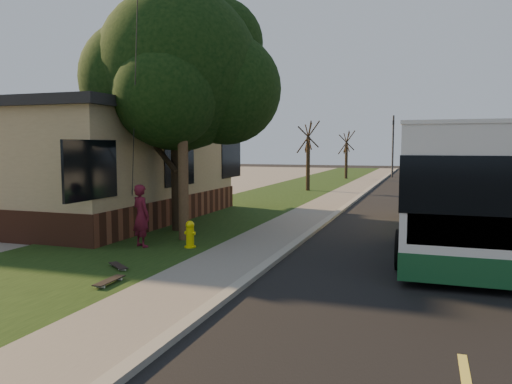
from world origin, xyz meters
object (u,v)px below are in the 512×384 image
transit_bus (454,181)px  skateboarder (141,216)px  bare_tree_far (346,155)px  skateboard_spare (118,266)px  utility_pole (182,83)px  traffic_signal (393,142)px  distant_car (432,176)px  leafy_tree (181,74)px  bare_tree_near (308,157)px  skateboard_main (109,281)px  dumpster (168,193)px  fire_hydrant (190,234)px

transit_bus → skateboarder: bearing=-151.5°
bare_tree_far → skateboard_spare: (-0.11, -32.62, -1.88)m
utility_pole → traffic_signal: utility_pole is taller
utility_pole → distant_car: utility_pole is taller
leafy_tree → bare_tree_far: size_ratio=1.94×
skateboard_spare → skateboarder: bearing=109.3°
skateboarder → bare_tree_near: bearing=-65.1°
bare_tree_far → skateboard_main: size_ratio=4.62×
leafy_tree → dumpster: leafy_tree is taller
bare_tree_far → traffic_signal: bearing=48.8°
bare_tree_near → skateboard_spare: bearing=-88.9°
transit_bus → skateboard_spare: 10.10m
fire_hydrant → skateboard_spare: (-0.51, -2.62, -0.31)m
bare_tree_near → bare_tree_far: bare_tree_near is taller
transit_bus → distant_car: bearing=91.3°
transit_bus → leafy_tree: bearing=-170.3°
traffic_signal → dumpster: bearing=-107.4°
utility_pole → traffic_signal: size_ratio=1.65×
utility_pole → skateboard_spare: size_ratio=12.23×
leafy_tree → traffic_signal: leafy_tree is taller
dumpster → distant_car: 20.15m
dumpster → skateboarder: bearing=-65.6°
bare_tree_far → traffic_signal: 5.44m
fire_hydrant → bare_tree_near: (-0.90, 18.00, 1.72)m
leafy_tree → bare_tree_near: (0.67, 15.35, -3.02)m
leafy_tree → skateboard_main: size_ratio=8.95×
transit_bus → distant_car: 20.48m
bare_tree_near → transit_bus: (7.76, -13.91, -0.37)m
skateboarder → skateboard_spare: bearing=135.4°
bare_tree_far → skateboarder: (-0.90, -30.34, -1.07)m
leafy_tree → dumpster: 7.80m
fire_hydrant → utility_pole: bearing=125.4°
skateboard_spare → transit_bus: bearing=42.3°
distant_car → leafy_tree: bearing=-109.5°
bare_tree_far → dumpster: size_ratio=2.28×
fire_hydrant → skateboarder: bearing=-165.2°
leafy_tree → traffic_signal: (4.67, 31.35, -2.00)m
leafy_tree → skateboard_spare: (1.06, -5.27, -5.04)m
bare_tree_near → leafy_tree: bearing=-92.5°
bare_tree_near → skateboard_spare: bare_tree_near is taller
traffic_signal → skateboarder: traffic_signal is taller
leafy_tree → bare_tree_near: size_ratio=1.81×
leafy_tree → dumpster: (-3.50, 5.34, -4.48)m
dumpster → distant_car: bearing=55.2°
utility_pole → bare_tree_near: size_ratio=2.11×
bare_tree_near → skateboard_main: size_ratio=4.94×
skateboard_main → skateboarder: bearing=111.9°
bare_tree_near → skateboard_main: (0.98, -21.78, -2.02)m
utility_pole → leafy_tree: bearing=117.6°
leafy_tree → bare_tree_far: 27.56m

